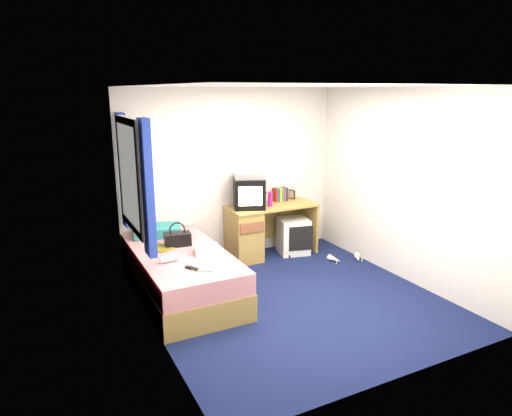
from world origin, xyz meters
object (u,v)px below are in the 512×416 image
desk (254,230)px  picture_frame (292,194)px  vcr (249,175)px  aerosol_can (266,199)px  crt_tv (249,193)px  handbag (178,239)px  pink_water_bottle (270,200)px  colour_swatch_fan (202,270)px  white_heels (346,259)px  storage_cube (293,236)px  towel (207,250)px  magazine (160,248)px  bed (181,273)px  water_bottle (169,259)px  pillow (158,231)px  remote_control (192,268)px

desk → picture_frame: picture_frame is taller
vcr → aerosol_can: (0.27, 0.02, -0.38)m
crt_tv → handbag: size_ratio=1.61×
pink_water_bottle → handbag: 1.60m
desk → crt_tv: 0.56m
colour_swatch_fan → white_heels: colour_swatch_fan is taller
storage_cube → white_heels: bearing=-40.8°
storage_cube → white_heels: storage_cube is taller
storage_cube → towel: 1.90m
handbag → towel: handbag is taller
magazine → colour_swatch_fan: magazine is taller
storage_cube → pink_water_bottle: 0.70m
bed → colour_swatch_fan: bearing=-87.7°
bed → vcr: (1.25, 0.74, 0.95)m
towel → water_bottle: (-0.47, -0.07, -0.01)m
towel → colour_swatch_fan: (-0.22, -0.47, -0.04)m
picture_frame → towel: bearing=-163.0°
water_bottle → crt_tv: bearing=34.5°
pink_water_bottle → magazine: pink_water_bottle is taller
pillow → bed: bearing=-84.0°
picture_frame → handbag: bearing=-175.4°
crt_tv → white_heels: bearing=-12.0°
magazine → remote_control: 0.79m
crt_tv → magazine: bearing=-138.6°
crt_tv → magazine: size_ratio=1.92×
picture_frame → handbag: (-2.04, -0.72, -0.19)m
pillow → aerosol_can: aerosol_can is taller
picture_frame → water_bottle: 2.60m
desk → vcr: 0.81m
picture_frame → aerosol_can: bearing=-176.7°
desk → picture_frame: size_ratio=9.29×
bed → pillow: size_ratio=3.45×
desk → magazine: bearing=-160.5°
colour_swatch_fan → remote_control: (-0.09, 0.08, 0.00)m
vcr → magazine: (-1.44, -0.54, -0.67)m
magazine → bed: bearing=-47.1°
water_bottle → magazine: bearing=86.6°
pillow → crt_tv: bearing=1.4°
bed → aerosol_can: aerosol_can is taller
water_bottle → pink_water_bottle: bearing=28.1°
storage_cube → water_bottle: bearing=-143.9°
storage_cube → remote_control: (-1.99, -1.23, 0.29)m
pink_water_bottle → magazine: bearing=-164.7°
crt_tv → handbag: 1.36m
pillow → handbag: handbag is taller
crt_tv → picture_frame: 0.86m
storage_cube → crt_tv: 0.98m
pillow → crt_tv: (1.32, 0.03, 0.36)m
bed → handbag: bearing=80.3°
magazine → white_heels: size_ratio=0.58×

